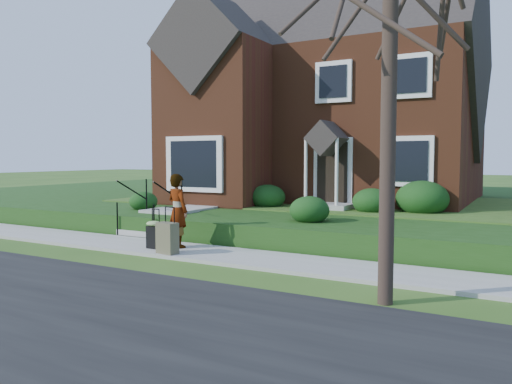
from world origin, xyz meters
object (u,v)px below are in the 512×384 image
Objects in this scene: front_steps at (159,218)px; suitcase_black at (154,233)px; woman at (178,211)px; suitcase_olive at (167,238)px.

front_steps reaches higher than suitcase_black.
woman reaches higher than suitcase_black.
suitcase_olive is at bearing -24.99° from suitcase_black.
suitcase_olive is (0.67, -0.34, -0.01)m from suitcase_black.
woman is at bearing 48.89° from suitcase_black.
woman reaches higher than front_steps.
suitcase_black is at bearing 161.74° from suitcase_olive.
woman is 0.75m from suitcase_black.
front_steps is at bearing 129.51° from suitcase_black.
front_steps is 2.62m from suitcase_black.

